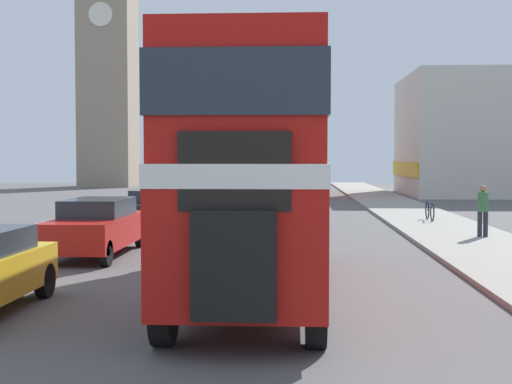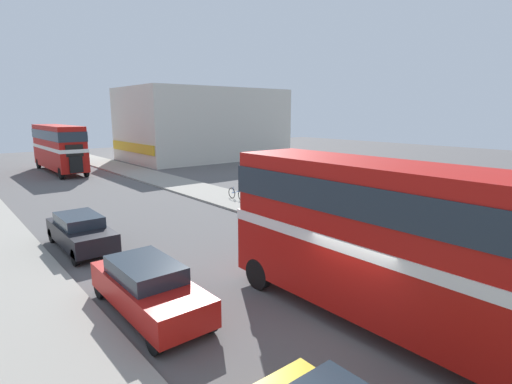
% 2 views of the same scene
% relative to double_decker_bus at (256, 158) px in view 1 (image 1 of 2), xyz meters
% --- Properties ---
extents(ground_plane, '(120.00, 120.00, 0.00)m').
position_rel_double_decker_bus_xyz_m(ground_plane, '(-0.60, 0.43, -2.60)').
color(ground_plane, '#565454').
extents(double_decker_bus, '(2.39, 10.21, 4.40)m').
position_rel_double_decker_bus_xyz_m(double_decker_bus, '(0.00, 0.00, 0.00)').
color(double_decker_bus, '#B2140F').
rests_on(double_decker_bus, ground_plane).
extents(bus_distant, '(2.38, 10.66, 4.45)m').
position_rel_double_decker_bus_xyz_m(bus_distant, '(0.77, 35.89, 0.03)').
color(bus_distant, '#B2140F').
rests_on(bus_distant, ground_plane).
extents(car_parked_mid, '(1.72, 4.70, 1.51)m').
position_rel_double_decker_bus_xyz_m(car_parked_mid, '(-4.51, 4.84, -1.82)').
color(car_parked_mid, red).
rests_on(car_parked_mid, ground_plane).
extents(car_parked_far, '(1.69, 4.43, 1.46)m').
position_rel_double_decker_bus_xyz_m(car_parked_far, '(-4.33, 11.80, -1.84)').
color(car_parked_far, black).
rests_on(car_parked_far, ground_plane).
extents(pedestrian_walking, '(0.33, 0.33, 1.62)m').
position_rel_double_decker_bus_xyz_m(pedestrian_walking, '(6.68, 8.90, -1.56)').
color(pedestrian_walking, '#282833').
rests_on(pedestrian_walking, sidewalk_right).
extents(bicycle_on_pavement, '(0.05, 1.76, 0.78)m').
position_rel_double_decker_bus_xyz_m(bicycle_on_pavement, '(6.16, 14.96, -2.12)').
color(bicycle_on_pavement, black).
rests_on(bicycle_on_pavement, sidewalk_right).
extents(church_tower, '(4.94, 4.94, 30.03)m').
position_rel_double_decker_bus_xyz_m(church_tower, '(-16.42, 51.28, 12.77)').
color(church_tower, gray).
rests_on(church_tower, ground_plane).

